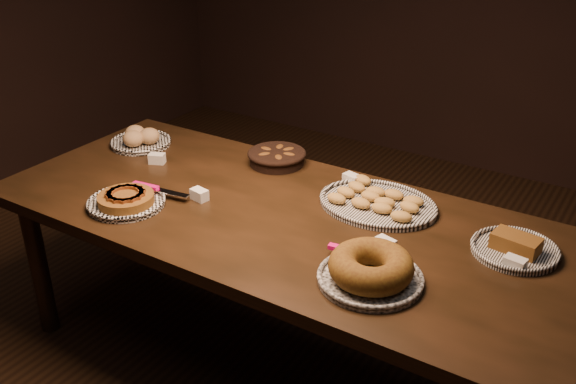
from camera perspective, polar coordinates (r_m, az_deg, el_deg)
The scene contains 9 objects.
ground at distance 2.91m, azimuth -0.15°, elevation -15.09°, with size 5.00×5.00×0.00m, color black.
buffet_table at distance 2.51m, azimuth -0.17°, elevation -3.49°, with size 2.40×1.00×0.75m.
apple_tart_plate at distance 2.61m, azimuth -14.16°, elevation -0.72°, with size 0.34×0.32×0.06m.
madeleine_platter at distance 2.55m, azimuth 7.91°, elevation -0.87°, with size 0.47×0.38×0.05m.
bundt_cake_plate at distance 2.08m, azimuth 7.35°, elevation -6.86°, with size 0.38×0.36×0.11m.
croissant_basket at distance 2.89m, azimuth -0.99°, elevation 3.20°, with size 0.29×0.29×0.07m.
bread_roll_plate at distance 3.17m, azimuth -13.02°, elevation 4.60°, with size 0.29×0.29×0.09m.
loaf_plate at distance 2.36m, azimuth 19.53°, elevation -4.70°, with size 0.30×0.30×0.07m.
tent_cards at distance 2.51m, azimuth 1.87°, elevation -1.04°, with size 1.68×0.51×0.04m.
Camera 1 is at (1.17, -1.83, 1.94)m, focal length 40.00 mm.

